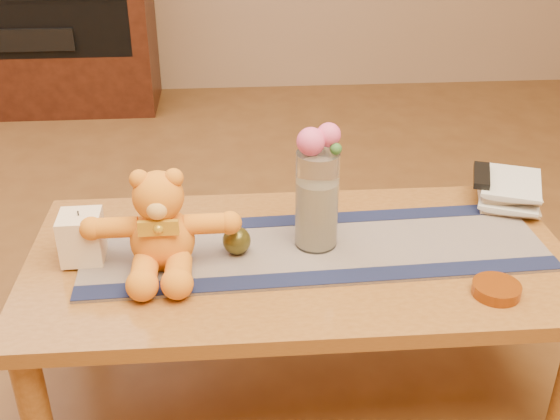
{
  "coord_description": "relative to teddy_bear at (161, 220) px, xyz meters",
  "views": [
    {
      "loc": [
        -0.16,
        -1.48,
        1.39
      ],
      "look_at": [
        -0.05,
        0.0,
        0.58
      ],
      "focal_mm": 43.47,
      "sensor_mm": 36.0,
      "label": 1
    }
  ],
  "objects": [
    {
      "name": "floor",
      "position": [
        0.34,
        0.03,
        -0.58
      ],
      "size": [
        5.5,
        5.5,
        0.0
      ],
      "primitive_type": "plane",
      "color": "brown",
      "rests_on": "ground"
    },
    {
      "name": "coffee_table_top",
      "position": [
        0.34,
        0.03,
        -0.15
      ],
      "size": [
        1.4,
        0.7,
        0.04
      ],
      "primitive_type": "cube",
      "color": "brown",
      "rests_on": "floor"
    },
    {
      "name": "table_leg_fl",
      "position": [
        -0.3,
        -0.26,
        -0.38
      ],
      "size": [
        0.07,
        0.07,
        0.41
      ],
      "primitive_type": "cylinder",
      "color": "brown",
      "rests_on": "floor"
    },
    {
      "name": "table_leg_bl",
      "position": [
        -0.3,
        0.32,
        -0.38
      ],
      "size": [
        0.07,
        0.07,
        0.41
      ],
      "primitive_type": "cylinder",
      "color": "brown",
      "rests_on": "floor"
    },
    {
      "name": "table_leg_br",
      "position": [
        0.98,
        0.32,
        -0.38
      ],
      "size": [
        0.07,
        0.07,
        0.41
      ],
      "primitive_type": "cylinder",
      "color": "brown",
      "rests_on": "floor"
    },
    {
      "name": "persian_runner",
      "position": [
        0.39,
        0.05,
        -0.13
      ],
      "size": [
        1.21,
        0.4,
        0.01
      ],
      "primitive_type": "cube",
      "rotation": [
        0.0,
        0.0,
        0.04
      ],
      "color": "#191946",
      "rests_on": "coffee_table_top"
    },
    {
      "name": "runner_border_near",
      "position": [
        0.39,
        -0.1,
        -0.12
      ],
      "size": [
        1.2,
        0.11,
        0.0
      ],
      "primitive_type": "cube",
      "rotation": [
        0.0,
        0.0,
        0.04
      ],
      "color": "#13193B",
      "rests_on": "persian_runner"
    },
    {
      "name": "runner_border_far",
      "position": [
        0.38,
        0.19,
        -0.12
      ],
      "size": [
        1.2,
        0.11,
        0.0
      ],
      "primitive_type": "cube",
      "rotation": [
        0.0,
        0.0,
        0.04
      ],
      "color": "#13193B",
      "rests_on": "persian_runner"
    },
    {
      "name": "teddy_bear",
      "position": [
        0.0,
        0.0,
        0.0
      ],
      "size": [
        0.36,
        0.3,
        0.24
      ],
      "primitive_type": null,
      "rotation": [
        0.0,
        0.0,
        0.01
      ],
      "color": "orange",
      "rests_on": "persian_runner"
    },
    {
      "name": "pillar_candle",
      "position": [
        -0.2,
        0.04,
        -0.06
      ],
      "size": [
        0.11,
        0.11,
        0.12
      ],
      "primitive_type": "cube",
      "rotation": [
        0.0,
        0.0,
        0.03
      ],
      "color": "#FBDEB9",
      "rests_on": "persian_runner"
    },
    {
      "name": "candle_wick",
      "position": [
        -0.2,
        0.04,
        0.01
      ],
      "size": [
        0.0,
        0.0,
        0.01
      ],
      "primitive_type": "cylinder",
      "rotation": [
        0.0,
        0.0,
        0.03
      ],
      "color": "black",
      "rests_on": "pillar_candle"
    },
    {
      "name": "glass_vase",
      "position": [
        0.39,
        0.06,
        0.01
      ],
      "size": [
        0.11,
        0.11,
        0.26
      ],
      "primitive_type": "cylinder",
      "color": "silver",
      "rests_on": "persian_runner"
    },
    {
      "name": "potpourri_fill",
      "position": [
        0.39,
        0.06,
        -0.03
      ],
      "size": [
        0.09,
        0.09,
        0.18
      ],
      "primitive_type": "cylinder",
      "color": "beige",
      "rests_on": "glass_vase"
    },
    {
      "name": "rose_left",
      "position": [
        0.37,
        0.05,
        0.17
      ],
      "size": [
        0.07,
        0.07,
        0.07
      ],
      "primitive_type": "sphere",
      "color": "#E4508A",
      "rests_on": "glass_vase"
    },
    {
      "name": "rose_right",
      "position": [
        0.41,
        0.07,
        0.18
      ],
      "size": [
        0.06,
        0.06,
        0.06
      ],
      "primitive_type": "sphere",
      "color": "#E4508A",
      "rests_on": "glass_vase"
    },
    {
      "name": "blue_flower_back",
      "position": [
        0.4,
        0.1,
        0.17
      ],
      "size": [
        0.04,
        0.04,
        0.04
      ],
      "primitive_type": "sphere",
      "color": "#4F61AB",
      "rests_on": "glass_vase"
    },
    {
      "name": "blue_flower_side",
      "position": [
        0.36,
        0.08,
        0.16
      ],
      "size": [
        0.04,
        0.04,
        0.04
      ],
      "primitive_type": "sphere",
      "color": "#4F61AB",
      "rests_on": "glass_vase"
    },
    {
      "name": "leaf_sprig",
      "position": [
        0.43,
        0.04,
        0.16
      ],
      "size": [
        0.03,
        0.03,
        0.03
      ],
      "primitive_type": "sphere",
      "color": "#33662D",
      "rests_on": "glass_vase"
    },
    {
      "name": "bronze_ball",
      "position": [
        0.18,
        0.03,
        -0.09
      ],
      "size": [
        0.09,
        0.09,
        0.07
      ],
      "primitive_type": "sphere",
      "rotation": [
        0.0,
        0.0,
        0.19
      ],
      "color": "#4B4519",
      "rests_on": "persian_runner"
    },
    {
      "name": "book_bottom",
      "position": [
        0.91,
        0.29,
        -0.12
      ],
      "size": [
        0.22,
        0.26,
        0.02
      ],
      "primitive_type": "imported",
      "rotation": [
        0.0,
        0.0,
        -0.28
      ],
      "color": "beige",
      "rests_on": "coffee_table_top"
    },
    {
      "name": "book_lower",
      "position": [
        0.91,
        0.29,
        -0.1
      ],
      "size": [
        0.24,
        0.27,
        0.02
      ],
      "primitive_type": "imported",
      "rotation": [
        0.0,
        0.0,
        -0.42
      ],
      "color": "beige",
      "rests_on": "book_bottom"
    },
    {
      "name": "book_upper",
      "position": [
        0.9,
        0.3,
        -0.08
      ],
      "size": [
        0.21,
        0.25,
        0.02
      ],
      "primitive_type": "imported",
      "rotation": [
        0.0,
        0.0,
        -0.23
      ],
      "color": "beige",
      "rests_on": "book_lower"
    },
    {
      "name": "book_top",
      "position": [
        0.91,
        0.29,
        -0.06
      ],
      "size": [
        0.24,
        0.27,
        0.02
      ],
      "primitive_type": "imported",
      "rotation": [
        0.0,
        0.0,
        -0.38
      ],
      "color": "beige",
      "rests_on": "book_upper"
    },
    {
      "name": "tv_remote",
      "position": [
        0.9,
        0.28,
        -0.05
      ],
      "size": [
        0.09,
        0.17,
        0.02
      ],
      "primitive_type": "cube",
      "rotation": [
        0.0,
        0.0,
        -0.33
      ],
      "color": "black",
      "rests_on": "book_top"
    },
    {
      "name": "amber_dish",
      "position": [
        0.79,
        -0.18,
        -0.12
      ],
      "size": [
        0.13,
        0.13,
        0.03
      ],
      "primitive_type": "cylinder",
      "rotation": [
        0.0,
        0.0,
        0.17
      ],
      "color": "#BF5914",
      "rests_on": "coffee_table_top"
    },
    {
      "name": "media_cabinet",
      "position": [
        -0.86,
        2.51,
        -0.03
      ],
      "size": [
        1.2,
        0.5,
        1.1
      ],
      "primitive_type": "cube",
      "color": "black",
      "rests_on": "floor"
    },
    {
      "name": "cabinet_cavity",
      "position": [
        -0.86,
        2.28,
        0.08
      ],
      "size": [
        1.02,
        0.03,
        0.61
      ],
      "primitive_type": "cube",
      "color": "black",
      "rests_on": "media_cabinet"
    },
    {
      "name": "stereo_lower",
      "position": [
        -0.86,
        2.38,
        -0.12
      ],
      "size": [
        0.42,
        0.28,
        0.12
      ],
      "primitive_type": "cube",
      "color": "black",
      "rests_on": "media_cabinet"
    }
  ]
}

